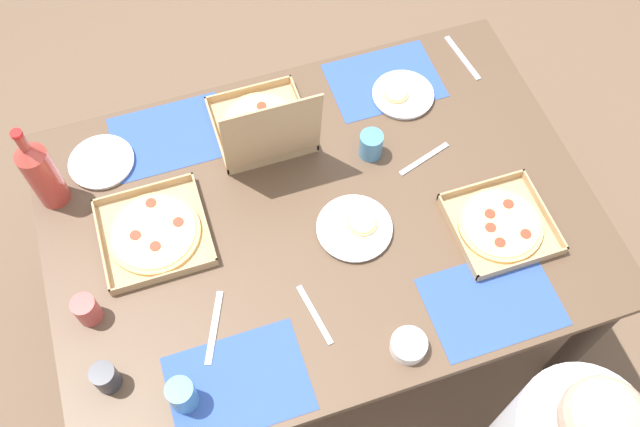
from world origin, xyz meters
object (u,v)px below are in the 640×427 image
Objects in this scene: pizza_box_edge_far at (263,127)px; plate_far_left at (402,95)px; pizza_box_corner_right at (500,225)px; cup_spare at (182,395)px; cup_clear_right at (87,310)px; cup_red at (371,145)px; plate_near_right at (102,162)px; soda_bottle at (41,173)px; pizza_box_center at (154,233)px; plate_far_right at (355,228)px; cup_clear_left at (106,378)px; condiment_bowl at (409,345)px.

pizza_box_edge_far is 0.47m from plate_far_left.
pizza_box_corner_right is at bearing 136.78° from pizza_box_edge_far.
pizza_box_corner_right is 0.55m from plate_far_left.
cup_spare reaches higher than cup_clear_right.
cup_red is (-0.30, 0.17, -0.01)m from pizza_box_edge_far.
pizza_box_edge_far reaches higher than plate_near_right.
cup_spare is at bearing 107.82° from soda_bottle.
soda_bottle is at bearing -8.85° from cup_red.
pizza_box_edge_far is at bearing -119.80° from cup_spare.
cup_clear_right reaches higher than pizza_box_center.
plate_near_right is at bearing -102.92° from cup_clear_right.
pizza_box_center is 0.29m from cup_clear_right.
plate_far_right is 2.50× the size of cup_clear_right.
pizza_box_corner_right is 1.27× the size of plate_far_right.
pizza_box_corner_right is 0.87× the size of soda_bottle.
pizza_box_corner_right reaches higher than plate_near_right.
cup_spare reaches higher than cup_clear_left.
cup_spare is at bearing 60.20° from pizza_box_edge_far.
cup_clear_left is at bearing -31.53° from cup_spare.
pizza_box_edge_far is at bearing -144.99° from cup_clear_right.
condiment_bowl is at bearing 136.13° from pizza_box_center.
cup_spare is at bearing 122.05° from cup_clear_right.
cup_clear_left reaches higher than condiment_bowl.
plate_near_right is at bearing -6.44° from pizza_box_edge_far.
plate_far_right is at bearing 163.42° from pizza_box_center.
cup_clear_left is at bearing 82.11° from plate_near_right.
cup_spare is 1.06× the size of condiment_bowl.
condiment_bowl reaches higher than pizza_box_corner_right.
cup_clear_right reaches higher than plate_far_right.
pizza_box_edge_far is 3.25× the size of cup_spare.
pizza_box_corner_right is at bearing -146.69° from condiment_bowl.
pizza_box_corner_right is at bearing 162.94° from plate_far_right.
cup_clear_right is 0.95m from cup_red.
plate_far_right is 0.81m from plate_near_right.
pizza_box_edge_far is (0.56, -0.53, 0.04)m from pizza_box_corner_right.
condiment_bowl is at bearing 137.00° from soda_bottle.
plate_near_right is 0.21m from soda_bottle.
cup_spare is at bearing -4.73° from condiment_bowl.
pizza_box_corner_right and pizza_box_center have the same top height.
cup_clear_left reaches higher than pizza_box_corner_right.
cup_clear_left is at bearing -11.53° from condiment_bowl.
condiment_bowl is (-0.57, 0.55, 0.01)m from pizza_box_center.
cup_clear_left is (1.07, 0.64, 0.03)m from plate_far_left.
condiment_bowl is at bearing 78.73° from cup_red.
soda_bottle is 3.72× the size of cup_clear_left.
cup_red is (0.18, 0.18, 0.03)m from plate_far_left.
pizza_box_corner_right is at bearing 157.20° from soda_bottle.
plate_near_right is 0.80m from cup_spare.
cup_red is 0.64m from condiment_bowl.
condiment_bowl is (-0.67, 0.84, 0.01)m from plate_near_right.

